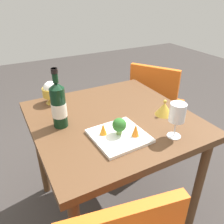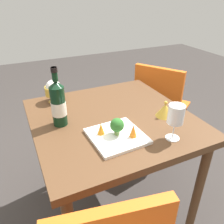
% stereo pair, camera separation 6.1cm
% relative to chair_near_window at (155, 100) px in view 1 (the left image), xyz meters
% --- Properties ---
extents(ground_plane, '(8.00, 8.00, 0.00)m').
position_rel_chair_near_window_xyz_m(ground_plane, '(-0.64, -0.41, -0.53)').
color(ground_plane, '#383330').
extents(dining_table, '(0.87, 0.87, 0.75)m').
position_rel_chair_near_window_xyz_m(dining_table, '(-0.64, -0.41, 0.13)').
color(dining_table, brown).
rests_on(dining_table, ground_plane).
extents(chair_near_window, '(0.55, 0.55, 0.85)m').
position_rel_chair_near_window_xyz_m(chair_near_window, '(0.00, 0.00, 0.00)').
color(chair_near_window, orange).
rests_on(chair_near_window, ground_plane).
extents(wine_bottle, '(0.08, 0.08, 0.31)m').
position_rel_chair_near_window_xyz_m(wine_bottle, '(-0.92, -0.36, 0.34)').
color(wine_bottle, black).
rests_on(wine_bottle, dining_table).
extents(wine_glass, '(0.08, 0.08, 0.18)m').
position_rel_chair_near_window_xyz_m(wine_glass, '(-0.46, -0.72, 0.35)').
color(wine_glass, white).
rests_on(wine_glass, dining_table).
extents(rice_bowl, '(0.11, 0.11, 0.14)m').
position_rel_chair_near_window_xyz_m(rice_bowl, '(-0.88, -0.07, 0.30)').
color(rice_bowl, gold).
rests_on(rice_bowl, dining_table).
extents(rice_bowl_lid, '(0.10, 0.10, 0.09)m').
position_rel_chair_near_window_xyz_m(rice_bowl_lid, '(-0.37, -0.52, 0.26)').
color(rice_bowl_lid, gold).
rests_on(rice_bowl_lid, dining_table).
extents(serving_plate, '(0.26, 0.26, 0.02)m').
position_rel_chair_near_window_xyz_m(serving_plate, '(-0.70, -0.60, 0.23)').
color(serving_plate, white).
rests_on(serving_plate, dining_table).
extents(broccoli_floret, '(0.07, 0.07, 0.09)m').
position_rel_chair_near_window_xyz_m(broccoli_floret, '(-0.70, -0.59, 0.29)').
color(broccoli_floret, '#729E4C').
rests_on(broccoli_floret, serving_plate).
extents(carrot_garnish_left, '(0.04, 0.04, 0.06)m').
position_rel_chair_near_window_xyz_m(carrot_garnish_left, '(-0.77, -0.56, 0.27)').
color(carrot_garnish_left, orange).
rests_on(carrot_garnish_left, serving_plate).
extents(carrot_garnish_right, '(0.04, 0.04, 0.06)m').
position_rel_chair_near_window_xyz_m(carrot_garnish_right, '(-0.64, -0.64, 0.27)').
color(carrot_garnish_right, orange).
rests_on(carrot_garnish_right, serving_plate).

